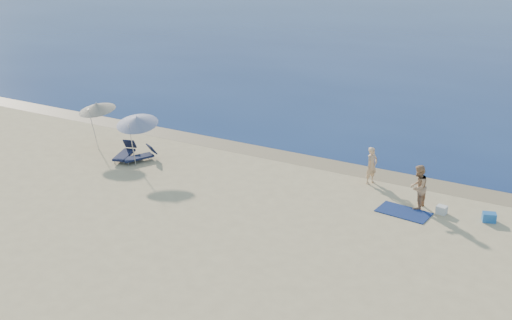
{
  "coord_description": "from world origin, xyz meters",
  "views": [
    {
      "loc": [
        9.93,
        -6.34,
        11.0
      ],
      "look_at": [
        -2.35,
        16.0,
        1.0
      ],
      "focal_mm": 45.0,
      "sensor_mm": 36.0,
      "label": 1
    }
  ],
  "objects": [
    {
      "name": "umbrella_near",
      "position": [
        -8.04,
        15.18,
        2.11
      ],
      "size": [
        2.32,
        2.34,
        2.5
      ],
      "rotation": [
        0.0,
        0.0,
        0.25
      ],
      "color": "silver",
      "rests_on": "ground"
    },
    {
      "name": "umbrella_far",
      "position": [
        -11.15,
        15.99,
        2.09
      ],
      "size": [
        2.28,
        2.3,
        2.45
      ],
      "rotation": [
        0.0,
        0.0,
        -0.32
      ],
      "color": "silver",
      "rests_on": "ground"
    },
    {
      "name": "blue_cooler",
      "position": [
        7.19,
        16.9,
        0.18
      ],
      "size": [
        0.58,
        0.48,
        0.35
      ],
      "primitive_type": "cube",
      "rotation": [
        0.0,
        0.0,
        0.31
      ],
      "color": "#2060B0",
      "rests_on": "ground"
    },
    {
      "name": "person_left",
      "position": [
        2.06,
        18.22,
        0.82
      ],
      "size": [
        0.59,
        0.7,
        1.63
      ],
      "primitive_type": "imported",
      "rotation": [
        0.0,
        0.0,
        1.18
      ],
      "color": "tan",
      "rests_on": "ground"
    },
    {
      "name": "white_bag",
      "position": [
        5.45,
        16.71,
        0.16
      ],
      "size": [
        0.42,
        0.38,
        0.32
      ],
      "primitive_type": "cube",
      "rotation": [
        0.0,
        0.0,
        -0.15
      ],
      "color": "silver",
      "rests_on": "ground"
    },
    {
      "name": "person_right",
      "position": [
        4.46,
        16.74,
        0.9
      ],
      "size": [
        0.74,
        0.92,
        1.8
      ],
      "primitive_type": "imported",
      "rotation": [
        0.0,
        0.0,
        -1.65
      ],
      "color": "tan",
      "rests_on": "ground"
    },
    {
      "name": "wet_sand_strip",
      "position": [
        0.0,
        19.4,
        0.0
      ],
      "size": [
        240.0,
        1.6,
        0.0
      ],
      "primitive_type": "cube",
      "color": "#847254",
      "rests_on": "ground"
    },
    {
      "name": "lounger_left",
      "position": [
        -9.11,
        15.45,
        0.27
      ],
      "size": [
        1.04,
        1.79,
        0.75
      ],
      "rotation": [
        0.0,
        0.0,
        0.3
      ],
      "color": "#131935",
      "rests_on": "ground"
    },
    {
      "name": "lounger_right",
      "position": [
        -8.25,
        15.5,
        0.26
      ],
      "size": [
        1.2,
        1.69,
        0.72
      ],
      "rotation": [
        0.0,
        0.0,
        -0.47
      ],
      "color": "#141B37",
      "rests_on": "ground"
    },
    {
      "name": "beach_towel",
      "position": [
        4.15,
        16.1,
        0.02
      ],
      "size": [
        2.11,
        1.33,
        0.03
      ],
      "primitive_type": "cube",
      "rotation": [
        0.0,
        0.0,
        -0.11
      ],
      "color": "#101F52",
      "rests_on": "ground"
    }
  ]
}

